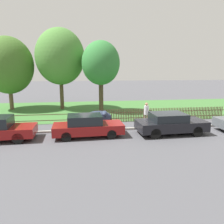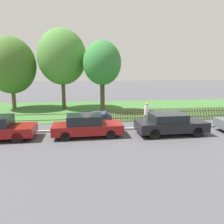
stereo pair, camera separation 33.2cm
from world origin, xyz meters
name	(u,v)px [view 1 (the left image)]	position (x,y,z in m)	size (l,w,h in m)	color
ground_plane	(172,128)	(0.00, 0.00, 0.00)	(120.00, 120.00, 0.00)	#4C4C51
kerb_stone	(172,127)	(0.00, 0.10, 0.06)	(38.32, 0.20, 0.12)	#9E998E
grass_strip	(142,108)	(0.00, 7.81, 0.01)	(38.32, 10.98, 0.01)	#3D7033
park_fence	(160,114)	(0.00, 2.34, 0.50)	(38.32, 0.05, 1.00)	brown
parked_car_black_saloon	(87,126)	(-5.85, -1.04, 0.67)	(4.24, 1.83, 1.34)	maroon
parked_car_navy_estate	(170,123)	(-0.67, -1.20, 0.69)	(4.36, 2.00, 1.34)	black
covered_motorcycle	(99,117)	(-4.96, 1.22, 0.69)	(2.06, 0.92, 1.12)	black
tree_nearest_kerb	(8,65)	(-13.17, 8.99, 4.35)	(4.81, 4.81, 7.12)	brown
tree_behind_motorcycle	(60,57)	(-8.16, 8.68, 5.19)	(4.77, 4.77, 7.95)	brown
tree_mid_park	(101,63)	(-4.34, 6.54, 4.53)	(3.49, 3.49, 6.57)	#473828
pedestrian_near_fence	(146,113)	(-1.59, 0.95, 0.95)	(0.47, 0.47, 1.68)	#7F6B51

